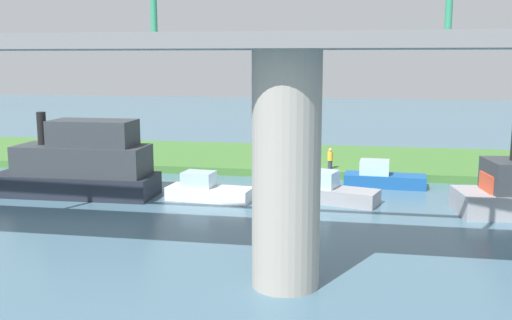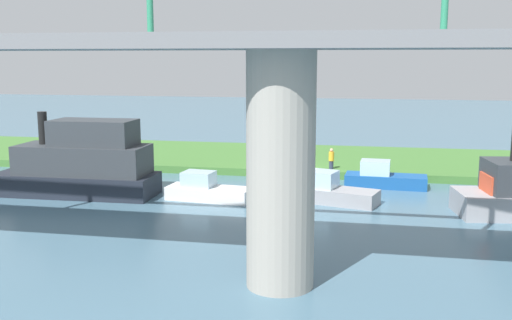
# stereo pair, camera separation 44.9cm
# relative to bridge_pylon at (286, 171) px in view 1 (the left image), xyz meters

# --- Properties ---
(ground_plane) EXTENTS (160.00, 160.00, 0.00)m
(ground_plane) POSITION_rel_bridge_pylon_xyz_m (1.65, -18.58, -4.03)
(ground_plane) COLOR #476B7F
(grassy_bank) EXTENTS (80.00, 12.00, 0.50)m
(grassy_bank) POSITION_rel_bridge_pylon_xyz_m (1.65, -24.58, -3.78)
(grassy_bank) COLOR #427533
(grassy_bank) RESTS_ON ground
(bridge_pylon) EXTENTS (2.32, 2.32, 8.06)m
(bridge_pylon) POSITION_rel_bridge_pylon_xyz_m (0.00, 0.00, 0.00)
(bridge_pylon) COLOR #9E998E
(bridge_pylon) RESTS_ON ground
(bridge_span) EXTENTS (73.48, 4.30, 3.25)m
(bridge_span) POSITION_rel_bridge_pylon_xyz_m (-0.00, -0.01, 4.52)
(bridge_span) COLOR slate
(bridge_span) RESTS_ON bridge_pylon
(person_on_bank) EXTENTS (0.51, 0.51, 1.39)m
(person_on_bank) POSITION_rel_bridge_pylon_xyz_m (-0.42, -19.67, -2.83)
(person_on_bank) COLOR #2D334C
(person_on_bank) RESTS_ON grassy_bank
(mooring_post) EXTENTS (0.20, 0.20, 0.83)m
(mooring_post) POSITION_rel_bridge_pylon_xyz_m (3.39, -19.45, -3.11)
(mooring_post) COLOR brown
(mooring_post) RESTS_ON grassy_bank
(skiff_small) EXTENTS (9.38, 3.26, 4.77)m
(skiff_small) POSITION_rel_bridge_pylon_xyz_m (13.36, -11.46, -2.26)
(skiff_small) COLOR #1E232D
(skiff_small) RESTS_ON ground
(pontoon_yellow) EXTENTS (4.96, 2.01, 1.62)m
(pontoon_yellow) POSITION_rel_bridge_pylon_xyz_m (-3.77, -16.96, -3.45)
(pontoon_yellow) COLOR #195199
(pontoon_yellow) RESTS_ON ground
(houseboat_blue) EXTENTS (4.85, 2.16, 1.57)m
(houseboat_blue) POSITION_rel_bridge_pylon_xyz_m (5.93, -11.66, -3.47)
(houseboat_blue) COLOR white
(houseboat_blue) RESTS_ON ground
(motorboat_red) EXTENTS (5.38, 3.13, 1.69)m
(motorboat_red) POSITION_rel_bridge_pylon_xyz_m (-0.74, -12.43, -3.42)
(motorboat_red) COLOR #99999E
(motorboat_red) RESTS_ON ground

